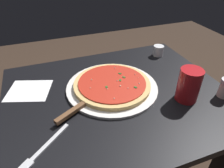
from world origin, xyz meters
TOP-DOWN VIEW (x-y plane):
  - restaurant_table at (0.00, 0.00)m, footprint 0.85×0.70m
  - serving_plate at (-0.01, 0.04)m, footprint 0.36×0.36m
  - pizza at (-0.01, 0.04)m, footprint 0.30×0.30m
  - pizza_server at (-0.16, -0.04)m, footprint 0.21×0.15m
  - cup_tall_drink at (0.23, -0.12)m, footprint 0.08×0.08m
  - cup_small_sauce at (0.31, 0.23)m, footprint 0.05×0.05m
  - napkin_folded_right at (-0.32, 0.14)m, footprint 0.20×0.18m
  - fork at (-0.29, -0.17)m, footprint 0.15×0.13m

SIDE VIEW (x-z plane):
  - restaurant_table at x=0.00m, z-range 0.20..0.94m
  - napkin_folded_right at x=-0.32m, z-range 0.74..0.74m
  - fork at x=-0.29m, z-range 0.74..0.74m
  - serving_plate at x=-0.01m, z-range 0.74..0.75m
  - pizza_server at x=-0.16m, z-range 0.75..0.76m
  - pizza at x=-0.01m, z-range 0.75..0.77m
  - cup_small_sauce at x=0.31m, z-range 0.74..0.79m
  - cup_tall_drink at x=0.23m, z-range 0.74..0.86m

